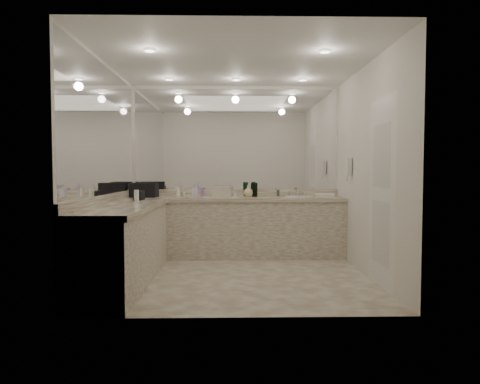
{
  "coord_description": "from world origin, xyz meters",
  "views": [
    {
      "loc": [
        -0.07,
        -5.19,
        1.28
      ],
      "look_at": [
        0.04,
        0.4,
        1.01
      ],
      "focal_mm": 32.0,
      "sensor_mm": 36.0,
      "label": 1
    }
  ],
  "objects_px": {
    "soap_bottle_b": "(195,191)",
    "soap_bottle_c": "(248,191)",
    "soap_bottle_a": "(178,191)",
    "wall_phone": "(349,166)",
    "sink": "(299,197)",
    "black_toiletry_bag": "(144,190)",
    "cream_cosmetic_case": "(223,191)",
    "hand_towel": "(325,195)"
  },
  "relations": [
    {
      "from": "hand_towel",
      "to": "soap_bottle_a",
      "type": "bearing_deg",
      "value": 179.63
    },
    {
      "from": "black_toiletry_bag",
      "to": "hand_towel",
      "type": "distance_m",
      "value": 2.71
    },
    {
      "from": "cream_cosmetic_case",
      "to": "soap_bottle_b",
      "type": "xyz_separation_m",
      "value": [
        -0.41,
        0.01,
        0.01
      ]
    },
    {
      "from": "wall_phone",
      "to": "hand_towel",
      "type": "distance_m",
      "value": 0.7
    },
    {
      "from": "cream_cosmetic_case",
      "to": "hand_towel",
      "type": "bearing_deg",
      "value": 11.82
    },
    {
      "from": "soap_bottle_b",
      "to": "cream_cosmetic_case",
      "type": "bearing_deg",
      "value": -1.34
    },
    {
      "from": "soap_bottle_b",
      "to": "soap_bottle_c",
      "type": "distance_m",
      "value": 0.8
    },
    {
      "from": "sink",
      "to": "soap_bottle_c",
      "type": "bearing_deg",
      "value": 178.49
    },
    {
      "from": "black_toiletry_bag",
      "to": "hand_towel",
      "type": "bearing_deg",
      "value": 1.37
    },
    {
      "from": "soap_bottle_b",
      "to": "sink",
      "type": "bearing_deg",
      "value": 0.97
    },
    {
      "from": "soap_bottle_b",
      "to": "hand_towel",
      "type": "bearing_deg",
      "value": 0.96
    },
    {
      "from": "black_toiletry_bag",
      "to": "soap_bottle_c",
      "type": "relative_size",
      "value": 2.19
    },
    {
      "from": "soap_bottle_a",
      "to": "soap_bottle_b",
      "type": "relative_size",
      "value": 0.97
    },
    {
      "from": "sink",
      "to": "soap_bottle_b",
      "type": "xyz_separation_m",
      "value": [
        -1.56,
        -0.03,
        0.1
      ]
    },
    {
      "from": "sink",
      "to": "soap_bottle_a",
      "type": "relative_size",
      "value": 2.42
    },
    {
      "from": "cream_cosmetic_case",
      "to": "hand_towel",
      "type": "distance_m",
      "value": 1.54
    },
    {
      "from": "wall_phone",
      "to": "soap_bottle_b",
      "type": "relative_size",
      "value": 1.28
    },
    {
      "from": "sink",
      "to": "soap_bottle_b",
      "type": "relative_size",
      "value": 2.34
    },
    {
      "from": "hand_towel",
      "to": "soap_bottle_a",
      "type": "distance_m",
      "value": 2.22
    },
    {
      "from": "wall_phone",
      "to": "soap_bottle_b",
      "type": "distance_m",
      "value": 2.25
    },
    {
      "from": "cream_cosmetic_case",
      "to": "wall_phone",
      "type": "bearing_deg",
      "value": -4.54
    },
    {
      "from": "wall_phone",
      "to": "black_toiletry_bag",
      "type": "distance_m",
      "value": 2.97
    },
    {
      "from": "wall_phone",
      "to": "soap_bottle_c",
      "type": "relative_size",
      "value": 1.35
    },
    {
      "from": "soap_bottle_a",
      "to": "soap_bottle_b",
      "type": "bearing_deg",
      "value": -10.09
    },
    {
      "from": "sink",
      "to": "cream_cosmetic_case",
      "type": "height_order",
      "value": "cream_cosmetic_case"
    },
    {
      "from": "soap_bottle_c",
      "to": "soap_bottle_b",
      "type": "bearing_deg",
      "value": -176.64
    },
    {
      "from": "hand_towel",
      "to": "soap_bottle_b",
      "type": "height_order",
      "value": "soap_bottle_b"
    },
    {
      "from": "sink",
      "to": "black_toiletry_bag",
      "type": "relative_size",
      "value": 1.13
    },
    {
      "from": "sink",
      "to": "cream_cosmetic_case",
      "type": "xyz_separation_m",
      "value": [
        -1.15,
        -0.04,
        0.09
      ]
    },
    {
      "from": "black_toiletry_bag",
      "to": "soap_bottle_c",
      "type": "bearing_deg",
      "value": 2.91
    },
    {
      "from": "black_toiletry_bag",
      "to": "cream_cosmetic_case",
      "type": "distance_m",
      "value": 1.16
    },
    {
      "from": "cream_cosmetic_case",
      "to": "soap_bottle_c",
      "type": "height_order",
      "value": "soap_bottle_c"
    },
    {
      "from": "cream_cosmetic_case",
      "to": "hand_towel",
      "type": "relative_size",
      "value": 1.08
    },
    {
      "from": "wall_phone",
      "to": "black_toiletry_bag",
      "type": "height_order",
      "value": "wall_phone"
    },
    {
      "from": "hand_towel",
      "to": "soap_bottle_c",
      "type": "distance_m",
      "value": 1.16
    },
    {
      "from": "black_toiletry_bag",
      "to": "cream_cosmetic_case",
      "type": "relative_size",
      "value": 1.35
    },
    {
      "from": "cream_cosmetic_case",
      "to": "hand_towel",
      "type": "xyz_separation_m",
      "value": [
        1.54,
        0.04,
        -0.06
      ]
    },
    {
      "from": "hand_towel",
      "to": "black_toiletry_bag",
      "type": "bearing_deg",
      "value": -178.63
    },
    {
      "from": "hand_towel",
      "to": "cream_cosmetic_case",
      "type": "bearing_deg",
      "value": -178.43
    },
    {
      "from": "wall_phone",
      "to": "cream_cosmetic_case",
      "type": "xyz_separation_m",
      "value": [
        -1.76,
        0.46,
        -0.37
      ]
    },
    {
      "from": "soap_bottle_a",
      "to": "soap_bottle_c",
      "type": "height_order",
      "value": "soap_bottle_a"
    },
    {
      "from": "sink",
      "to": "black_toiletry_bag",
      "type": "distance_m",
      "value": 2.32
    }
  ]
}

